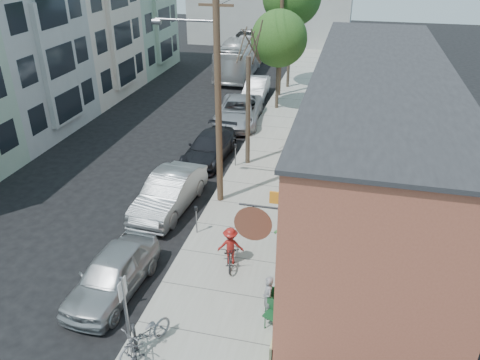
% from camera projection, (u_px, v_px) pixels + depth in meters
% --- Properties ---
extents(ground, '(120.00, 120.00, 0.00)m').
position_uv_depth(ground, '(134.00, 245.00, 18.90)').
color(ground, black).
extents(sidewalk, '(4.50, 58.00, 0.15)m').
position_uv_depth(sidewalk, '(281.00, 147.00, 27.45)').
color(sidewalk, '#9D9D91').
rests_on(sidewalk, ground).
extents(cafe_building, '(6.60, 20.20, 6.61)m').
position_uv_depth(cafe_building, '(373.00, 143.00, 19.80)').
color(cafe_building, '#A2533C').
rests_on(cafe_building, ground).
extents(apartment_row, '(6.30, 32.00, 9.00)m').
position_uv_depth(apartment_row, '(54.00, 47.00, 31.33)').
color(apartment_row, '#9FB79A').
rests_on(apartment_row, ground).
extents(sign_post, '(0.07, 0.45, 2.80)m').
position_uv_depth(sign_post, '(125.00, 309.00, 13.09)').
color(sign_post, slate).
rests_on(sign_post, sidewalk).
extents(parking_meter_near, '(0.14, 0.14, 1.24)m').
position_uv_depth(parking_meter_near, '(196.00, 215.00, 19.08)').
color(parking_meter_near, slate).
rests_on(parking_meter_near, sidewalk).
extents(parking_meter_far, '(0.14, 0.14, 1.24)m').
position_uv_depth(parking_meter_far, '(235.00, 151.00, 24.74)').
color(parking_meter_far, slate).
rests_on(parking_meter_far, sidewalk).
extents(utility_pole_near, '(3.57, 0.28, 10.00)m').
position_uv_depth(utility_pole_near, '(217.00, 90.00, 19.48)').
color(utility_pole_near, '#503A28').
rests_on(utility_pole_near, sidewalk).
extents(utility_pole_far, '(1.80, 0.28, 10.00)m').
position_uv_depth(utility_pole_far, '(281.00, 25.00, 33.83)').
color(utility_pole_far, '#503A28').
rests_on(utility_pole_far, sidewalk).
extents(tree_bare, '(0.24, 0.24, 5.73)m').
position_uv_depth(tree_bare, '(248.00, 112.00, 24.14)').
color(tree_bare, '#44392C').
rests_on(tree_bare, sidewalk).
extents(tree_leafy_mid, '(3.80, 3.80, 6.74)m').
position_uv_depth(tree_leafy_mid, '(279.00, 39.00, 31.33)').
color(tree_leafy_mid, '#44392C').
rests_on(tree_leafy_mid, sidewalk).
extents(patio_chair_a, '(0.65, 0.65, 0.88)m').
position_uv_depth(patio_chair_a, '(272.00, 315.00, 14.63)').
color(patio_chair_a, '#124120').
rests_on(patio_chair_a, sidewalk).
extents(patio_chair_b, '(0.54, 0.54, 0.88)m').
position_uv_depth(patio_chair_b, '(273.00, 302.00, 15.13)').
color(patio_chair_b, '#124120').
rests_on(patio_chair_b, sidewalk).
extents(patron_grey, '(0.53, 0.64, 1.50)m').
position_uv_depth(patron_grey, '(268.00, 297.00, 14.90)').
color(patron_grey, gray).
rests_on(patron_grey, sidewalk).
extents(patron_green, '(0.75, 0.93, 1.79)m').
position_uv_depth(patron_green, '(283.00, 233.00, 17.82)').
color(patron_green, '#2F762F').
rests_on(patron_green, sidewalk).
extents(cyclist, '(1.08, 0.76, 1.52)m').
position_uv_depth(cyclist, '(231.00, 246.00, 17.33)').
color(cyclist, maroon).
rests_on(cyclist, sidewalk).
extents(cyclist_bike, '(1.06, 1.97, 0.98)m').
position_uv_depth(cyclist_bike, '(231.00, 252.00, 17.45)').
color(cyclist_bike, black).
rests_on(cyclist_bike, sidewalk).
extents(parked_bike_a, '(1.29, 1.87, 1.10)m').
position_uv_depth(parked_bike_a, '(135.00, 347.00, 13.33)').
color(parked_bike_a, black).
rests_on(parked_bike_a, sidewalk).
extents(parked_bike_b, '(1.43, 2.10, 1.04)m').
position_uv_depth(parked_bike_b, '(145.00, 336.00, 13.72)').
color(parked_bike_b, slate).
rests_on(parked_bike_b, sidewalk).
extents(car_0, '(2.05, 4.62, 1.54)m').
position_uv_depth(car_0, '(113.00, 274.00, 16.11)').
color(car_0, '#9EA2A5').
rests_on(car_0, ground).
extents(car_1, '(2.12, 5.19, 1.67)m').
position_uv_depth(car_1, '(169.00, 193.00, 21.06)').
color(car_1, '#989C9F').
rests_on(car_1, ground).
extents(car_2, '(2.31, 5.10, 1.45)m').
position_uv_depth(car_2, '(209.00, 147.00, 25.84)').
color(car_2, black).
rests_on(car_2, ground).
extents(car_3, '(3.29, 6.15, 1.64)m').
position_uv_depth(car_3, '(239.00, 111.00, 30.88)').
color(car_3, '#A8AAB0').
rests_on(car_3, ground).
extents(car_4, '(1.82, 4.63, 1.50)m').
position_uv_depth(car_4, '(256.00, 88.00, 35.85)').
color(car_4, silver).
rests_on(car_4, ground).
extents(bus, '(2.88, 11.18, 3.10)m').
position_uv_depth(bus, '(242.00, 56.00, 42.00)').
color(bus, silver).
rests_on(bus, ground).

